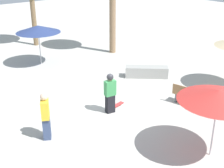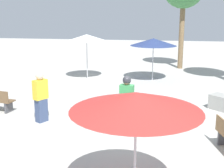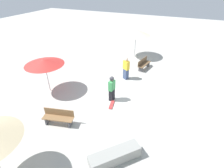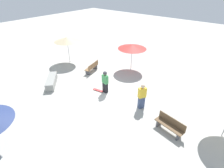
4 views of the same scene
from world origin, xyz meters
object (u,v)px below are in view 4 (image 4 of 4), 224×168
skateboard (98,90)px  bench_near (92,67)px  shade_umbrella_white (29,164)px  bystander_watching (142,96)px  shade_umbrella_red (132,47)px  bench_far (170,125)px  concrete_ledge (52,81)px  skater_main (105,81)px  shade_umbrella_tan (67,39)px

skateboard → bench_near: bearing=-47.8°
bench_near → shade_umbrella_white: (8.59, 6.03, 1.84)m
bench_near → bystander_watching: size_ratio=0.97×
shade_umbrella_red → shade_umbrella_white: (11.19, 3.69, 0.17)m
bench_far → shade_umbrella_white: shade_umbrella_white is taller
concrete_ledge → bench_near: (-3.50, 0.88, 0.14)m
bench_far → shade_umbrella_white: (6.21, -2.09, 1.84)m
skater_main → shade_umbrella_tan: 6.60m
bystander_watching → shade_umbrella_red: bearing=-109.3°
shade_umbrella_white → bystander_watching: bearing=-178.9°
shade_umbrella_white → bench_far: bearing=161.4°
shade_umbrella_tan → bystander_watching: 9.37m
bench_far → concrete_ledge: bearing=18.3°
skateboard → bystander_watching: bystander_watching is taller
skateboard → bystander_watching: size_ratio=0.48×
bench_far → bench_near: bearing=-5.1°
skateboard → shade_umbrella_white: (6.69, 3.54, 2.21)m
shade_umbrella_tan → bench_far: bearing=77.5°
shade_umbrella_white → bystander_watching: (-7.00, -0.13, -1.41)m
shade_umbrella_red → bystander_watching: shade_umbrella_red is taller
skateboard → bystander_watching: (-0.31, 3.41, 0.80)m
bench_far → shade_umbrella_white: bearing=82.7°
shade_umbrella_white → skater_main: bearing=-156.3°
bench_far → shade_umbrella_tan: size_ratio=0.67×
skater_main → shade_umbrella_tan: bearing=-8.0°
bench_near → shade_umbrella_red: shade_umbrella_red is taller
skateboard → shade_umbrella_tan: bearing=-30.0°
skateboard → shade_umbrella_white: size_ratio=0.34×
bench_far → bystander_watching: 2.39m
skateboard → concrete_ledge: concrete_ledge is taller
concrete_ledge → shade_umbrella_white: size_ratio=0.82×
skater_main → shade_umbrella_white: size_ratio=0.68×
skateboard → concrete_ledge: size_ratio=0.41×
skater_main → shade_umbrella_red: 4.50m
bench_near → shade_umbrella_white: size_ratio=0.68×
concrete_ledge → bystander_watching: size_ratio=1.16×
skateboard → bench_near: (-1.90, -2.49, 0.37)m
skater_main → bystander_watching: bearing=-169.6°
bench_near → bystander_watching: (1.59, 5.90, 0.43)m
shade_umbrella_tan → bystander_watching: size_ratio=1.43×
bench_far → bystander_watching: size_ratio=0.96×
concrete_ledge → bench_near: 3.61m
bench_far → shade_umbrella_tan: shade_umbrella_tan is taller
skater_main → bench_near: 3.48m
concrete_ledge → bench_near: bearing=165.9°
skater_main → bench_far: bearing=-179.4°
bench_far → shade_umbrella_tan: 11.74m
shade_umbrella_tan → shade_umbrella_white: shade_umbrella_tan is taller
bench_near → shade_umbrella_white: shade_umbrella_white is taller
shade_umbrella_tan → skateboard: bearing=70.4°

